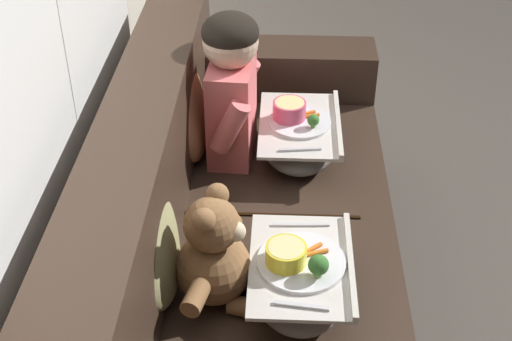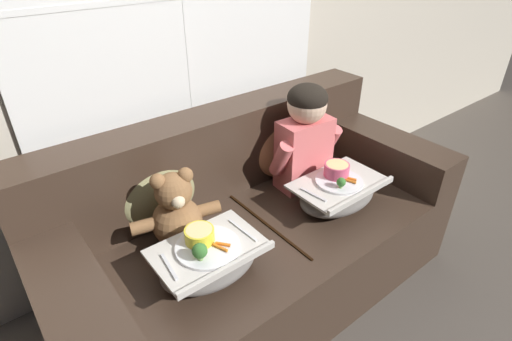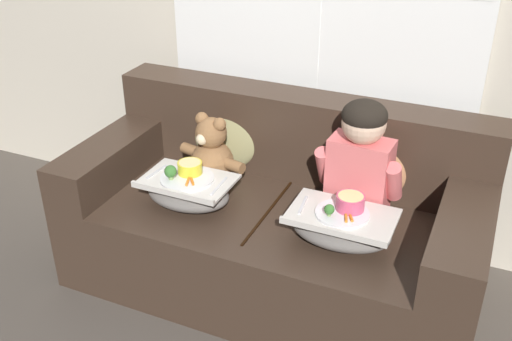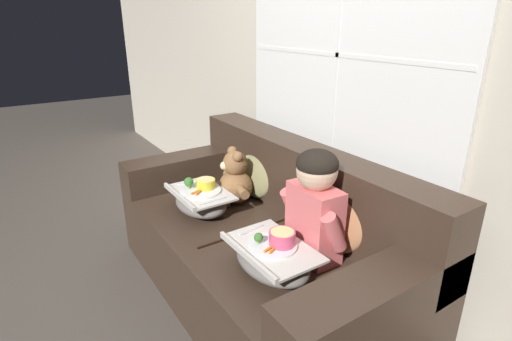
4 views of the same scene
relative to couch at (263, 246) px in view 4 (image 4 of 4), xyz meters
The scene contains 9 objects.
ground_plane 0.33m from the couch, 90.00° to the right, with size 14.00×14.00×0.00m, color #4C443D.
wall_back_with_window 1.11m from the couch, 90.00° to the left, with size 8.00×0.08×2.60m.
couch is the anchor object (origin of this frame).
throw_pillow_behind_child 0.52m from the couch, 29.05° to the left, with size 0.41×0.20×0.42m.
throw_pillow_behind_teddy 0.52m from the couch, 150.95° to the left, with size 0.37×0.18×0.39m.
child_figure 0.56m from the couch, ahead, with size 0.39×0.20×0.55m.
teddy_bear 0.46m from the couch, behind, with size 0.38×0.27×0.35m.
lap_tray_child 0.46m from the couch, 28.79° to the right, with size 0.44×0.29×0.21m.
lap_tray_teddy 0.46m from the couch, 151.17° to the right, with size 0.42×0.29×0.21m.
Camera 4 is at (1.62, -1.06, 1.54)m, focal length 28.00 mm.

